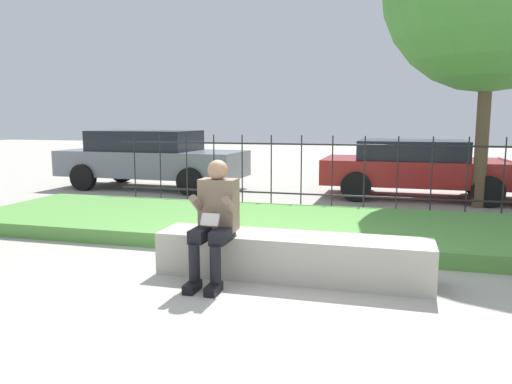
{
  "coord_description": "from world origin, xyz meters",
  "views": [
    {
      "loc": [
        1.37,
        -5.03,
        1.66
      ],
      "look_at": [
        -0.31,
        1.07,
        0.74
      ],
      "focal_mm": 35.0,
      "sensor_mm": 36.0,
      "label": 1
    }
  ],
  "objects_px": {
    "person_seated_reader": "(215,216)",
    "stone_bench": "(292,259)",
    "car_parked_center": "(417,166)",
    "car_parked_left": "(151,158)"
  },
  "relations": [
    {
      "from": "stone_bench",
      "to": "person_seated_reader",
      "type": "height_order",
      "value": "person_seated_reader"
    },
    {
      "from": "person_seated_reader",
      "to": "car_parked_left",
      "type": "height_order",
      "value": "car_parked_left"
    },
    {
      "from": "person_seated_reader",
      "to": "car_parked_center",
      "type": "relative_size",
      "value": 0.31
    },
    {
      "from": "person_seated_reader",
      "to": "car_parked_center",
      "type": "height_order",
      "value": "person_seated_reader"
    },
    {
      "from": "stone_bench",
      "to": "car_parked_center",
      "type": "bearing_deg",
      "value": 76.37
    },
    {
      "from": "person_seated_reader",
      "to": "car_parked_left",
      "type": "distance_m",
      "value": 7.43
    },
    {
      "from": "car_parked_center",
      "to": "car_parked_left",
      "type": "bearing_deg",
      "value": -177.86
    },
    {
      "from": "stone_bench",
      "to": "car_parked_left",
      "type": "relative_size",
      "value": 0.63
    },
    {
      "from": "car_parked_left",
      "to": "person_seated_reader",
      "type": "bearing_deg",
      "value": -55.84
    },
    {
      "from": "person_seated_reader",
      "to": "stone_bench",
      "type": "bearing_deg",
      "value": 23.87
    }
  ]
}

